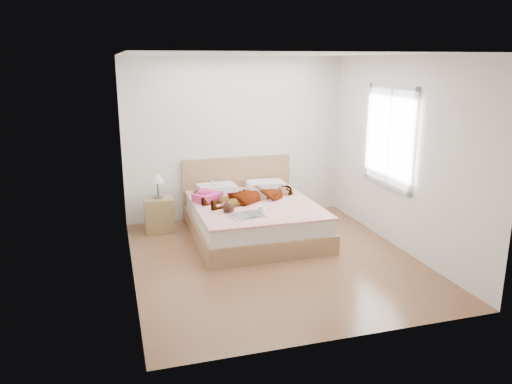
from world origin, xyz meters
TOP-DOWN VIEW (x-y plane):
  - ground at (0.00, 0.00)m, footprint 4.00×4.00m
  - woman at (0.01, 1.10)m, footprint 1.62×1.00m
  - hair at (-0.56, 1.55)m, footprint 0.58×0.66m
  - phone at (-0.49, 1.50)m, footprint 0.08×0.11m
  - room_shell at (1.77, 0.30)m, footprint 4.00×4.00m
  - bed at (0.00, 1.04)m, footprint 1.80×2.08m
  - towel at (-0.65, 1.24)m, footprint 0.47×0.45m
  - magazine at (-0.26, 0.37)m, footprint 0.51×0.38m
  - coffee_mug at (-0.03, 0.46)m, footprint 0.13×0.10m
  - plush_toy at (-0.47, 0.62)m, footprint 0.17×0.24m
  - nightstand at (-1.32, 1.56)m, footprint 0.44×0.39m

SIDE VIEW (x-z plane):
  - ground at x=0.00m, z-range 0.00..0.00m
  - bed at x=0.00m, z-range -0.22..0.78m
  - nightstand at x=-1.32m, z-range -0.16..0.77m
  - magazine at x=-0.26m, z-range 0.51..0.53m
  - hair at x=-0.56m, z-range 0.51..0.60m
  - coffee_mug at x=-0.03m, z-range 0.51..0.61m
  - plush_toy at x=-0.47m, z-range 0.51..0.65m
  - towel at x=-0.65m, z-range 0.49..0.68m
  - woman at x=0.01m, z-range 0.51..0.72m
  - phone at x=-0.49m, z-range 0.68..0.74m
  - room_shell at x=1.77m, z-range -0.50..3.50m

